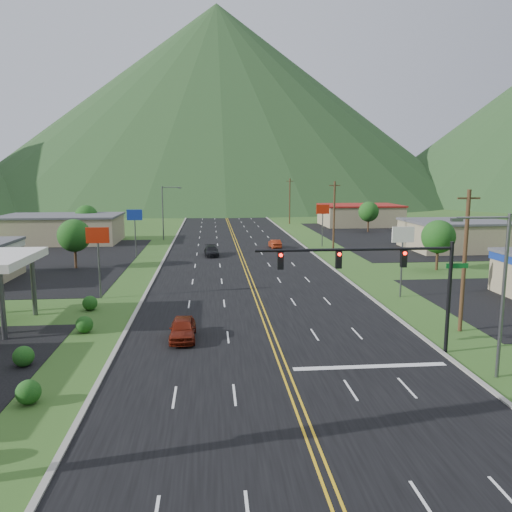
{
  "coord_description": "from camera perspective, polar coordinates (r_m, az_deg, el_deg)",
  "views": [
    {
      "loc": [
        -4.08,
        -14.67,
        11.06
      ],
      "look_at": [
        -0.45,
        24.78,
        4.5
      ],
      "focal_mm": 35.0,
      "sensor_mm": 36.0,
      "label": 1
    }
  ],
  "objects": [
    {
      "name": "ground",
      "position": [
        18.82,
        9.32,
        -26.73
      ],
      "size": [
        500.0,
        500.0,
        0.0
      ],
      "primitive_type": "plane",
      "color": "#284D1B",
      "rests_on": "ground"
    },
    {
      "name": "road",
      "position": [
        18.82,
        9.32,
        -26.73
      ],
      "size": [
        20.0,
        460.0,
        0.04
      ],
      "primitive_type": "cube",
      "color": "black",
      "rests_on": "ground"
    },
    {
      "name": "streetlight_west",
      "position": [
        85.21,
        -10.4,
        5.29
      ],
      "size": [
        3.28,
        0.25,
        9.0
      ],
      "color": "#59595E",
      "rests_on": "ground"
    },
    {
      "name": "pole_sign_west_a",
      "position": [
        46.15,
        -17.62,
        1.48
      ],
      "size": [
        2.0,
        0.18,
        6.4
      ],
      "color": "#59595E",
      "rests_on": "ground"
    },
    {
      "name": "mountain_n",
      "position": [
        236.8,
        -4.41,
        17.01
      ],
      "size": [
        220.0,
        220.0,
        85.0
      ],
      "primitive_type": "cone",
      "color": "#183418",
      "rests_on": "ground"
    },
    {
      "name": "building_east_far",
      "position": [
        109.83,
        11.79,
        4.61
      ],
      "size": [
        16.4,
        12.4,
        4.5
      ],
      "color": "tan",
      "rests_on": "ground"
    },
    {
      "name": "car_red_near",
      "position": [
        34.23,
        -8.36,
        -8.28
      ],
      "size": [
        1.73,
        4.26,
        1.45
      ],
      "primitive_type": "imported",
      "rotation": [
        0.0,
        0.0,
        0.01
      ],
      "color": "#64180B",
      "rests_on": "ground"
    },
    {
      "name": "pole_sign_east_b",
      "position": [
        76.83,
        7.64,
        4.84
      ],
      "size": [
        2.0,
        0.18,
        6.4
      ],
      "color": "#59595E",
      "rests_on": "ground"
    },
    {
      "name": "car_dark_mid",
      "position": [
        67.84,
        -5.11,
        0.54
      ],
      "size": [
        2.08,
        4.62,
        1.31
      ],
      "primitive_type": "imported",
      "rotation": [
        0.0,
        0.0,
        0.05
      ],
      "color": "black",
      "rests_on": "ground"
    },
    {
      "name": "tree_east_a",
      "position": [
        61.0,
        20.12,
        2.08
      ],
      "size": [
        3.84,
        3.84,
        5.82
      ],
      "color": "#382314",
      "rests_on": "ground"
    },
    {
      "name": "traffic_signal",
      "position": [
        31.08,
        14.72,
        -1.54
      ],
      "size": [
        13.1,
        0.43,
        7.0
      ],
      "color": "black",
      "rests_on": "ground"
    },
    {
      "name": "tree_west_a",
      "position": [
        62.17,
        -20.07,
        2.21
      ],
      "size": [
        3.84,
        3.84,
        5.82
      ],
      "color": "#382314",
      "rests_on": "ground"
    },
    {
      "name": "utility_pole_c",
      "position": [
        111.23,
        3.87,
        6.32
      ],
      "size": [
        1.6,
        0.28,
        10.0
      ],
      "color": "#382314",
      "rests_on": "ground"
    },
    {
      "name": "utility_pole_a",
      "position": [
        37.57,
        22.73,
        -0.42
      ],
      "size": [
        1.6,
        0.28,
        10.0
      ],
      "color": "#382314",
      "rests_on": "ground"
    },
    {
      "name": "utility_pole_b",
      "position": [
        72.1,
        8.91,
        4.57
      ],
      "size": [
        1.6,
        0.28,
        10.0
      ],
      "color": "#382314",
      "rests_on": "ground"
    },
    {
      "name": "utility_pole_d",
      "position": [
        150.81,
        1.46,
        7.15
      ],
      "size": [
        1.6,
        0.28,
        10.0
      ],
      "color": "#382314",
      "rests_on": "ground"
    },
    {
      "name": "tree_east_b",
      "position": [
        97.69,
        12.74,
        4.96
      ],
      "size": [
        3.84,
        3.84,
        5.82
      ],
      "color": "#382314",
      "rests_on": "ground"
    },
    {
      "name": "pole_sign_east_a",
      "position": [
        46.35,
        16.43,
        1.57
      ],
      "size": [
        2.0,
        0.18,
        6.4
      ],
      "color": "#59595E",
      "rests_on": "ground"
    },
    {
      "name": "building_east_mid",
      "position": [
        78.96,
        22.0,
        2.25
      ],
      "size": [
        14.4,
        11.4,
        4.3
      ],
      "color": "tan",
      "rests_on": "ground"
    },
    {
      "name": "streetlight_east",
      "position": [
        29.6,
        25.96,
        -3.02
      ],
      "size": [
        3.28,
        0.25,
        9.0
      ],
      "color": "#59595E",
      "rests_on": "ground"
    },
    {
      "name": "building_west_far",
      "position": [
        86.51,
        -21.3,
        2.92
      ],
      "size": [
        18.4,
        11.4,
        4.5
      ],
      "color": "tan",
      "rests_on": "ground"
    },
    {
      "name": "pole_sign_west_b",
      "position": [
        67.67,
        -13.7,
        4.04
      ],
      "size": [
        2.0,
        0.18,
        6.4
      ],
      "color": "#59595E",
      "rests_on": "ground"
    },
    {
      "name": "car_red_far",
      "position": [
        74.61,
        2.18,
        1.37
      ],
      "size": [
        1.62,
        4.0,
        1.29
      ],
      "primitive_type": "imported",
      "rotation": [
        0.0,
        0.0,
        3.21
      ],
      "color": "maroon",
      "rests_on": "ground"
    },
    {
      "name": "tree_west_b",
      "position": [
        89.44,
        -18.82,
        4.3
      ],
      "size": [
        3.84,
        3.84,
        5.82
      ],
      "color": "#382314",
      "rests_on": "ground"
    }
  ]
}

